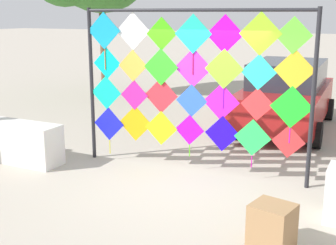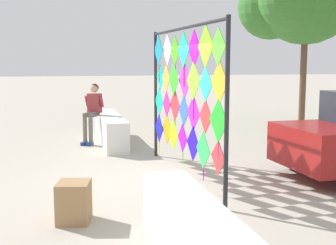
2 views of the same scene
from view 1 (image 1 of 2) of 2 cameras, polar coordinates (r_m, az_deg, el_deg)
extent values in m
plane|color=#ADA393|center=(7.66, 1.47, -7.62)|extent=(120.00, 120.00, 0.00)
cylinder|color=#232328|center=(8.77, -9.56, 4.64)|extent=(0.07, 0.07, 2.87)
cylinder|color=#232328|center=(7.43, 17.75, 2.58)|extent=(0.07, 0.07, 2.87)
cylinder|color=#232328|center=(7.76, 3.09, 13.92)|extent=(4.04, 0.25, 0.06)
cube|color=#181DF1|center=(8.71, -7.43, -0.17)|extent=(0.64, 0.04, 0.64)
cylinder|color=yellow|center=(8.84, -7.31, -3.03)|extent=(0.02, 0.02, 0.28)
cube|color=gold|center=(8.45, -4.12, -0.10)|extent=(0.67, 0.04, 0.67)
cube|color=#BCF616|center=(8.21, -0.87, -0.70)|extent=(0.63, 0.04, 0.63)
cube|color=#AB0EED|center=(8.02, 2.73, -0.93)|extent=(0.55, 0.04, 0.55)
cylinder|color=#54E516|center=(8.14, 2.72, -3.53)|extent=(0.02, 0.02, 0.22)
cube|color=#1E08ED|center=(7.84, 6.83, -1.41)|extent=(0.63, 0.04, 0.63)
cube|color=#2BE55A|center=(7.71, 10.57, -1.87)|extent=(0.63, 0.04, 0.63)
cylinder|color=#E516B1|center=(7.84, 10.45, -4.83)|extent=(0.02, 0.02, 0.21)
cube|color=red|center=(7.64, 14.86, -2.35)|extent=(0.55, 0.04, 0.55)
cube|color=#0FECB6|center=(8.62, -7.77, 3.74)|extent=(0.63, 0.04, 0.63)
cylinder|color=#E51648|center=(8.71, -7.64, 1.04)|extent=(0.02, 0.02, 0.21)
cube|color=#D12092|center=(8.34, -4.25, 3.45)|extent=(0.55, 0.04, 0.55)
cylinder|color=#16E55F|center=(8.43, -4.17, 0.70)|extent=(0.02, 0.02, 0.27)
cube|color=red|center=(8.12, -0.87, 3.41)|extent=(0.65, 0.04, 0.65)
cylinder|color=#16E5D6|center=(8.23, -0.83, 0.22)|extent=(0.02, 0.02, 0.29)
cube|color=blue|center=(7.91, 2.98, 2.75)|extent=(0.58, 0.04, 0.58)
cube|color=#D51CCE|center=(7.74, 6.70, 2.58)|extent=(0.64, 0.04, 0.64)
cube|color=#F23235|center=(7.59, 11.15, 2.25)|extent=(0.56, 0.04, 0.56)
cube|color=#1FE328|center=(7.49, 15.24, 1.88)|extent=(0.69, 0.05, 0.69)
cylinder|color=#E516DC|center=(7.61, 15.03, -1.58)|extent=(0.02, 0.02, 0.25)
cube|color=#09E6E0|center=(8.55, -7.67, 7.37)|extent=(0.57, 0.04, 0.57)
cube|color=#F7A53A|center=(8.26, -4.44, 7.13)|extent=(0.58, 0.04, 0.58)
cube|color=#31E925|center=(8.01, -0.90, 6.99)|extent=(0.65, 0.04, 0.65)
cube|color=#C92EDD|center=(7.82, 3.19, 6.87)|extent=(0.68, 0.05, 0.68)
cylinder|color=#2FE516|center=(7.91, 3.16, 3.11)|extent=(0.02, 0.02, 0.37)
cube|color=#89F52E|center=(7.63, 7.05, 6.70)|extent=(0.67, 0.04, 0.67)
cylinder|color=#8716E5|center=(7.71, 6.96, 3.00)|extent=(0.02, 0.02, 0.34)
cube|color=#28E0C1|center=(7.50, 11.32, 6.22)|extent=(0.59, 0.04, 0.59)
cylinder|color=red|center=(7.58, 11.17, 2.81)|extent=(0.02, 0.02, 0.32)
cube|color=yellow|center=(7.40, 15.61, 6.35)|extent=(0.65, 0.04, 0.65)
cube|color=#13A1D1|center=(8.50, -8.06, 11.35)|extent=(0.67, 0.04, 0.67)
cylinder|color=#E54B16|center=(8.54, -7.91, 7.84)|extent=(0.02, 0.02, 0.38)
cube|color=white|center=(8.24, -4.43, 11.39)|extent=(0.67, 0.04, 0.67)
cylinder|color=#BEE516|center=(8.28, -4.34, 8.06)|extent=(0.02, 0.02, 0.30)
cube|color=#42D214|center=(8.00, -0.82, 11.09)|extent=(0.57, 0.04, 0.57)
cylinder|color=#B316E5|center=(8.03, -0.78, 8.33)|extent=(0.02, 0.02, 0.20)
cube|color=#1DD0B3|center=(7.76, 3.17, 11.06)|extent=(0.66, 0.04, 0.66)
cylinder|color=red|center=(7.80, 3.15, 7.33)|extent=(0.02, 0.02, 0.36)
cube|color=#E30CDF|center=(7.60, 7.17, 10.95)|extent=(0.65, 0.04, 0.65)
cylinder|color=#16E51A|center=(7.64, 7.08, 7.31)|extent=(0.02, 0.02, 0.33)
cube|color=#98F825|center=(7.44, 11.54, 10.88)|extent=(0.69, 0.05, 0.69)
cube|color=#63F036|center=(7.36, 15.49, 10.50)|extent=(0.58, 0.04, 0.58)
cube|color=maroon|center=(11.42, 14.56, 2.49)|extent=(1.96, 4.28, 0.75)
cube|color=#282D38|center=(11.47, 14.89, 5.95)|extent=(1.68, 2.42, 0.60)
cylinder|color=black|center=(10.01, 18.13, -1.50)|extent=(0.24, 0.57, 0.56)
cylinder|color=black|center=(10.32, 8.14, -0.50)|extent=(0.24, 0.57, 0.56)
cylinder|color=black|center=(12.79, 19.54, 1.58)|extent=(0.24, 0.57, 0.56)
cylinder|color=black|center=(13.04, 11.62, 2.31)|extent=(0.24, 0.57, 0.56)
cube|color=#9E754C|center=(5.71, 12.93, -12.63)|extent=(0.56, 0.53, 0.56)
cylinder|color=brown|center=(15.71, -8.13, 9.67)|extent=(0.22, 0.22, 3.46)
camera|label=2|loc=(7.07, 71.79, -0.27)|focal=48.12mm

